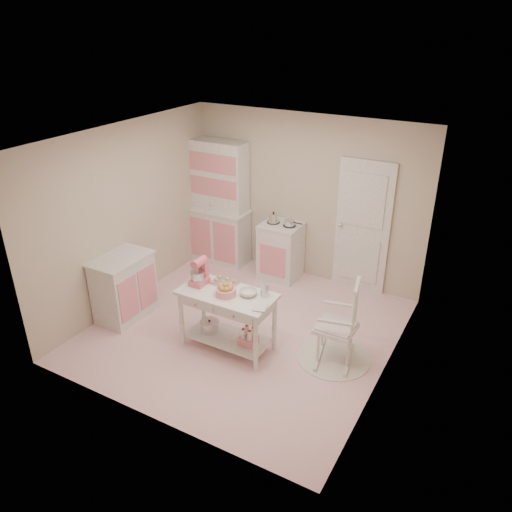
{
  "coord_description": "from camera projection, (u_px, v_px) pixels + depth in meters",
  "views": [
    {
      "loc": [
        2.91,
        -4.87,
        3.88
      ],
      "look_at": [
        0.15,
        0.06,
        1.12
      ],
      "focal_mm": 35.0,
      "sensor_mm": 36.0,
      "label": 1
    }
  ],
  "objects": [
    {
      "name": "cookie_tray",
      "position": [
        224.0,
        283.0,
        6.3
      ],
      "size": [
        0.34,
        0.24,
        0.02
      ],
      "primitive_type": "cube",
      "color": "silver",
      "rests_on": "work_table"
    },
    {
      "name": "stove",
      "position": [
        281.0,
        251.0,
        7.97
      ],
      "size": [
        0.62,
        0.57,
        0.92
      ],
      "primitive_type": "cube",
      "color": "white",
      "rests_on": "ground"
    },
    {
      "name": "lace_rug",
      "position": [
        334.0,
        357.0,
        6.23
      ],
      "size": [
        0.92,
        0.92,
        0.01
      ],
      "primitive_type": "cylinder",
      "color": "white",
      "rests_on": "ground"
    },
    {
      "name": "recipe_book",
      "position": [
        254.0,
        306.0,
        5.8
      ],
      "size": [
        0.2,
        0.23,
        0.02
      ],
      "primitive_type": "imported",
      "rotation": [
        0.0,
        0.0,
        0.26
      ],
      "color": "silver",
      "rests_on": "work_table"
    },
    {
      "name": "door",
      "position": [
        363.0,
        227.0,
        7.4
      ],
      "size": [
        0.82,
        0.05,
        2.04
      ],
      "primitive_type": "cube",
      "color": "white",
      "rests_on": "ground"
    },
    {
      "name": "base_cabinet",
      "position": [
        124.0,
        287.0,
        6.91
      ],
      "size": [
        0.54,
        0.84,
        0.92
      ],
      "primitive_type": "cube",
      "color": "white",
      "rests_on": "ground"
    },
    {
      "name": "hutch",
      "position": [
        218.0,
        203.0,
        8.28
      ],
      "size": [
        1.06,
        0.5,
        2.08
      ],
      "primitive_type": "cube",
      "color": "white",
      "rests_on": "ground"
    },
    {
      "name": "room_shell",
      "position": [
        243.0,
        217.0,
        6.07
      ],
      "size": [
        3.84,
        3.84,
        2.62
      ],
      "color": "pink",
      "rests_on": "ground"
    },
    {
      "name": "stand_mixer",
      "position": [
        199.0,
        272.0,
        6.22
      ],
      "size": [
        0.2,
        0.28,
        0.34
      ],
      "primitive_type": "cube",
      "rotation": [
        0.0,
        0.0,
        0.01
      ],
      "color": "#DB5C72",
      "rests_on": "work_table"
    },
    {
      "name": "work_table",
      "position": [
        228.0,
        320.0,
        6.27
      ],
      "size": [
        1.2,
        0.6,
        0.8
      ],
      "primitive_type": "cube",
      "color": "white",
      "rests_on": "ground"
    },
    {
      "name": "rocking_chair",
      "position": [
        337.0,
        321.0,
        5.99
      ],
      "size": [
        0.63,
        0.81,
        1.1
      ],
      "primitive_type": "cube",
      "rotation": [
        0.0,
        0.0,
        0.23
      ],
      "color": "white",
      "rests_on": "ground"
    },
    {
      "name": "mixing_bowl",
      "position": [
        248.0,
        293.0,
        6.03
      ],
      "size": [
        0.22,
        0.22,
        0.07
      ],
      "primitive_type": "imported",
      "color": "silver",
      "rests_on": "work_table"
    },
    {
      "name": "metal_pitcher",
      "position": [
        265.0,
        290.0,
        5.99
      ],
      "size": [
        0.1,
        0.1,
        0.17
      ],
      "primitive_type": "cylinder",
      "color": "silver",
      "rests_on": "work_table"
    },
    {
      "name": "bread_basket",
      "position": [
        226.0,
        292.0,
        6.03
      ],
      "size": [
        0.25,
        0.25,
        0.09
      ],
      "primitive_type": "cylinder",
      "color": "pink",
      "rests_on": "work_table"
    }
  ]
}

